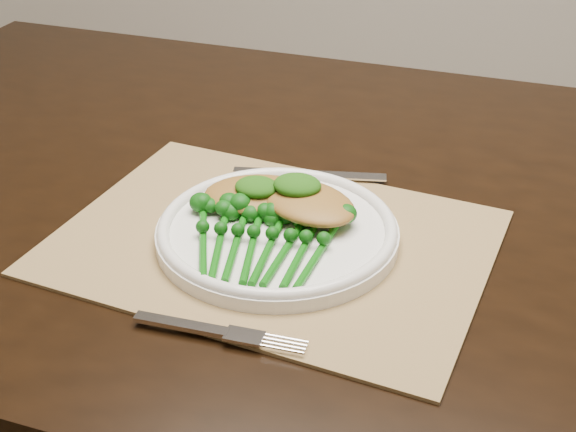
% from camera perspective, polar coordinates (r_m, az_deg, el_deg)
% --- Properties ---
extents(dining_table, '(1.66, 1.00, 0.75)m').
position_cam_1_polar(dining_table, '(1.20, 3.74, -14.17)').
color(dining_table, black).
rests_on(dining_table, ground).
extents(placemat, '(0.51, 0.40, 0.00)m').
position_cam_1_polar(placemat, '(0.88, -1.10, -1.87)').
color(placemat, '#9A7C4E').
rests_on(placemat, dining_table).
extents(dinner_plate, '(0.27, 0.27, 0.02)m').
position_cam_1_polar(dinner_plate, '(0.87, -0.76, -1.04)').
color(dinner_plate, white).
rests_on(dinner_plate, placemat).
extents(knife, '(0.19, 0.05, 0.01)m').
position_cam_1_polar(knife, '(1.00, 0.46, 3.02)').
color(knife, silver).
rests_on(knife, placemat).
extents(fork, '(0.17, 0.02, 0.01)m').
position_cam_1_polar(fork, '(0.75, -4.14, -8.36)').
color(fork, silver).
rests_on(fork, placemat).
extents(chicken_fillet_left, '(0.14, 0.12, 0.02)m').
position_cam_1_polar(chicken_fillet_left, '(0.91, -2.17, 1.56)').
color(chicken_fillet_left, olive).
rests_on(chicken_fillet_left, dinner_plate).
extents(chicken_fillet_right, '(0.14, 0.13, 0.02)m').
position_cam_1_polar(chicken_fillet_right, '(0.88, 1.43, 0.99)').
color(chicken_fillet_right, olive).
rests_on(chicken_fillet_right, dinner_plate).
extents(pesto_dollop_left, '(0.05, 0.04, 0.02)m').
position_cam_1_polar(pesto_dollop_left, '(0.90, -2.24, 2.08)').
color(pesto_dollop_left, '#134109').
rests_on(pesto_dollop_left, chicken_fillet_left).
extents(pesto_dollop_right, '(0.05, 0.05, 0.02)m').
position_cam_1_polar(pesto_dollop_right, '(0.89, 0.66, 2.21)').
color(pesto_dollop_right, '#134109').
rests_on(pesto_dollop_right, chicken_fillet_right).
extents(broccolini_bundle, '(0.16, 0.17, 0.04)m').
position_cam_1_polar(broccolini_bundle, '(0.83, -2.03, -2.35)').
color(broccolini_bundle, '#0C590B').
rests_on(broccolini_bundle, dinner_plate).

